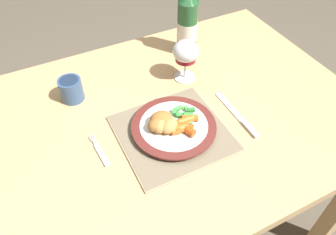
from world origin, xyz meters
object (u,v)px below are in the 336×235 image
(fork, at_px, (100,152))
(drinking_cup, at_px, (71,89))
(bottle, at_px, (187,24))
(wine_glass, at_px, (186,53))
(table_knife, at_px, (240,118))
(dining_table, at_px, (174,132))
(dinner_plate, at_px, (174,127))

(fork, bearing_deg, drinking_cup, 91.31)
(bottle, bearing_deg, fork, -144.49)
(wine_glass, distance_m, bottle, 0.16)
(wine_glass, xyz_separation_m, bottle, (0.08, 0.14, 0.01))
(drinking_cup, bearing_deg, bottle, 8.51)
(table_knife, xyz_separation_m, wine_glass, (-0.06, 0.25, 0.10))
(fork, distance_m, drinking_cup, 0.25)
(dining_table, relative_size, dinner_plate, 4.74)
(dining_table, xyz_separation_m, fork, (-0.26, -0.05, 0.10))
(table_knife, distance_m, wine_glass, 0.27)
(dinner_plate, height_order, drinking_cup, drinking_cup)
(fork, bearing_deg, dining_table, 11.23)
(dinner_plate, distance_m, wine_glass, 0.26)
(table_knife, bearing_deg, dinner_plate, 167.23)
(fork, height_order, wine_glass, wine_glass)
(dinner_plate, height_order, bottle, bottle)
(dining_table, bearing_deg, drinking_cup, 142.97)
(fork, distance_m, bottle, 0.56)
(table_knife, xyz_separation_m, drinking_cup, (-0.43, 0.32, 0.04))
(fork, relative_size, table_knife, 0.58)
(dining_table, height_order, drinking_cup, drinking_cup)
(dinner_plate, relative_size, table_knife, 1.16)
(dining_table, relative_size, fork, 9.48)
(dinner_plate, xyz_separation_m, bottle, (0.23, 0.34, 0.10))
(wine_glass, height_order, drinking_cup, wine_glass)
(wine_glass, xyz_separation_m, drinking_cup, (-0.37, 0.07, -0.06))
(bottle, xyz_separation_m, drinking_cup, (-0.45, -0.07, -0.08))
(table_knife, bearing_deg, bottle, 86.20)
(wine_glass, bearing_deg, table_knife, -77.39)
(table_knife, bearing_deg, dining_table, 144.41)
(wine_glass, bearing_deg, fork, -153.51)
(dinner_plate, relative_size, fork, 2.00)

